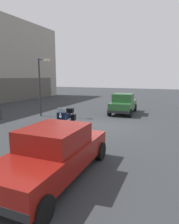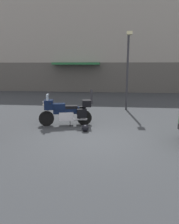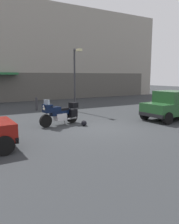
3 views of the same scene
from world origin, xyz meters
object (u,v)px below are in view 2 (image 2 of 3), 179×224
Objects in this scene: streetlamp_curbside at (128,63)px; bollard_curbside at (91,96)px; motorcycle at (66,111)px; helmet at (85,128)px.

streetlamp_curbside reaches higher than bollard_curbside.
motorcycle is 2.30× the size of bollard_curbside.
streetlamp_curbside is 4.44× the size of bollard_curbside.
bollard_curbside is (0.51, 5.52, -0.11)m from motorcycle.
helmet is 0.06× the size of streetlamp_curbside.
motorcycle is at bearing -127.35° from streetlamp_curbside.
motorcycle reaches higher than helmet.
bollard_curbside is (-0.40, 6.35, 0.37)m from helmet.
bollard_curbside is at bearing 93.65° from helmet.
bollard_curbside is at bearing 139.03° from streetlamp_curbside.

